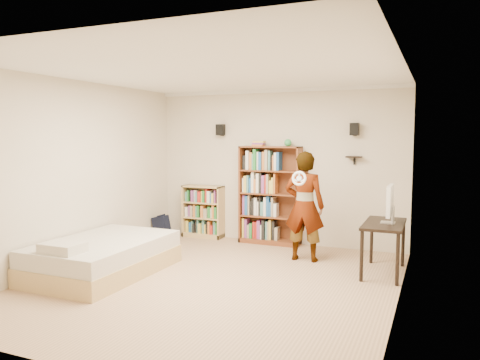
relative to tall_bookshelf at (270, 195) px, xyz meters
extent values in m
cube|color=tan|center=(0.07, -2.34, -0.86)|extent=(4.50, 5.00, 0.01)
cube|color=beige|center=(0.07, 0.16, 0.49)|extent=(4.50, 0.02, 2.70)
cube|color=beige|center=(0.07, -4.84, 0.49)|extent=(4.50, 0.02, 2.70)
cube|color=beige|center=(-2.18, -2.34, 0.49)|extent=(0.02, 5.00, 2.70)
cube|color=beige|center=(2.32, -2.34, 0.49)|extent=(0.02, 5.00, 2.70)
cube|color=white|center=(0.07, -2.34, 1.84)|extent=(4.50, 5.00, 0.02)
cube|color=white|center=(0.07, 0.13, 1.81)|extent=(4.50, 0.06, 0.06)
cube|color=white|center=(0.07, -4.81, 1.81)|extent=(4.50, 0.06, 0.06)
cube|color=white|center=(-2.15, -2.34, 1.81)|extent=(0.06, 5.00, 0.06)
cube|color=white|center=(2.29, -2.34, 1.81)|extent=(0.06, 5.00, 0.06)
cube|color=black|center=(-0.98, 0.06, 1.14)|extent=(0.14, 0.12, 0.20)
cube|color=black|center=(1.42, 0.06, 1.14)|extent=(0.14, 0.12, 0.20)
cube|color=black|center=(1.42, 0.07, 0.69)|extent=(0.25, 0.16, 0.02)
imported|color=black|center=(0.85, -0.84, -0.02)|extent=(0.62, 0.41, 1.67)
torus|color=white|center=(0.85, -1.15, 0.43)|extent=(0.22, 0.08, 0.22)
camera|label=1|loc=(2.69, -7.66, 1.05)|focal=35.00mm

